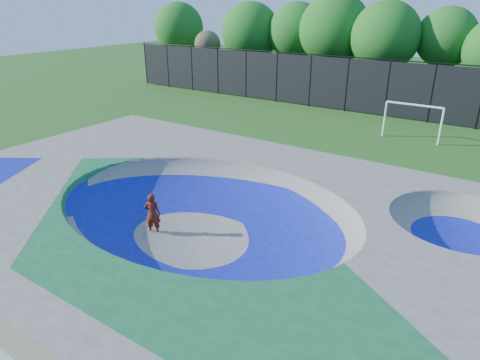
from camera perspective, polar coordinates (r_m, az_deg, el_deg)
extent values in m
plane|color=#215217|center=(15.25, -4.66, -7.88)|extent=(120.00, 120.00, 0.00)
cube|color=gray|center=(14.89, -4.75, -5.39)|extent=(22.00, 14.00, 1.50)
imported|color=#AB270D|center=(15.50, -11.59, -4.47)|extent=(0.68, 0.60, 1.57)
cube|color=black|center=(15.85, -11.37, -6.92)|extent=(0.77, 0.63, 0.05)
cylinder|color=white|center=(27.95, 18.72, 7.71)|extent=(0.12, 0.12, 2.16)
cylinder|color=white|center=(27.33, 25.22, 6.42)|extent=(0.12, 0.12, 2.16)
cylinder|color=white|center=(27.35, 22.27, 9.25)|extent=(3.23, 0.12, 0.12)
cylinder|color=black|center=(45.27, -12.47, 14.91)|extent=(0.09, 0.09, 4.00)
cylinder|color=black|center=(43.18, -9.59, 14.76)|extent=(0.09, 0.09, 4.00)
cylinder|color=black|center=(41.20, -6.43, 14.56)|extent=(0.09, 0.09, 4.00)
cylinder|color=black|center=(39.35, -2.97, 14.28)|extent=(0.09, 0.09, 4.00)
cylinder|color=black|center=(37.65, 0.81, 13.93)|extent=(0.09, 0.09, 4.00)
cylinder|color=black|center=(36.12, 4.91, 13.48)|extent=(0.09, 0.09, 4.00)
cylinder|color=black|center=(34.78, 9.33, 12.91)|extent=(0.09, 0.09, 4.00)
cylinder|color=black|center=(33.66, 14.05, 12.22)|extent=(0.09, 0.09, 4.00)
cylinder|color=black|center=(32.78, 19.03, 11.41)|extent=(0.09, 0.09, 4.00)
cylinder|color=black|center=(32.15, 24.22, 10.46)|extent=(0.09, 0.09, 4.00)
cube|color=black|center=(32.78, 19.03, 11.41)|extent=(48.00, 0.03, 3.80)
cylinder|color=black|center=(32.48, 19.49, 14.85)|extent=(48.00, 0.08, 0.08)
cylinder|color=#432E21|center=(49.72, -7.92, 15.37)|extent=(0.44, 0.44, 3.15)
sphere|color=#195F1A|center=(49.40, -8.15, 19.46)|extent=(5.27, 5.27, 5.27)
cylinder|color=#432E21|center=(45.24, -4.25, 14.54)|extent=(0.44, 0.44, 2.73)
sphere|color=brown|center=(44.96, -4.35, 17.65)|extent=(2.60, 2.60, 2.60)
cylinder|color=#432E21|center=(43.65, 1.39, 14.45)|extent=(0.44, 0.44, 2.96)
sphere|color=#195F1A|center=(43.28, 1.44, 19.12)|extent=(5.54, 5.54, 5.54)
cylinder|color=#432E21|center=(42.28, 7.33, 14.18)|extent=(0.44, 0.44, 3.21)
sphere|color=#195F1A|center=(41.91, 7.59, 19.01)|extent=(5.24, 5.24, 5.24)
cylinder|color=#432E21|center=(39.01, 11.98, 13.31)|extent=(0.44, 0.44, 3.38)
sphere|color=#195F1A|center=(38.60, 12.46, 19.00)|extent=(5.87, 5.87, 5.87)
cylinder|color=#432E21|center=(36.92, 18.10, 12.10)|extent=(0.44, 0.44, 3.28)
sphere|color=#195F1A|center=(36.50, 18.81, 17.69)|extent=(5.31, 5.31, 5.31)
cylinder|color=#432E21|center=(37.74, 24.92, 11.59)|extent=(0.44, 0.44, 3.58)
sphere|color=#195F1A|center=(37.36, 25.82, 16.76)|extent=(4.45, 4.45, 4.45)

